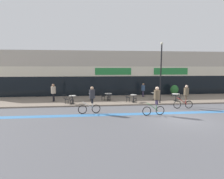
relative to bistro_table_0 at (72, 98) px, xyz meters
The scene contains 26 objects.
ground_plane 9.87m from the bistro_table_0, 33.97° to the right, with size 120.00×120.00×0.00m, color #5B5B60.
sidewalk_slab 8.38m from the bistro_table_0, 12.06° to the left, with size 40.00×5.50×0.12m, color gray.
storefront_facade 10.63m from the bistro_table_0, 38.33° to the left, with size 40.00×4.06×5.63m.
bike_lane_stripe 9.14m from the bistro_table_0, 26.32° to the right, with size 36.00×0.70×0.01m, color #3D7AB7.
bistro_table_0 is the anchor object (origin of this frame).
bistro_table_1 2.40m from the bistro_table_0, 39.93° to the left, with size 0.63×0.63×0.76m.
bistro_table_2 3.87m from the bistro_table_0, 21.08° to the left, with size 0.80×0.80×0.72m.
bistro_table_3 6.09m from the bistro_table_0, ahead, with size 0.64×0.64×0.73m.
bistro_table_4 8.70m from the bistro_table_0, ahead, with size 0.66×0.66×0.76m.
bistro_table_5 10.60m from the bistro_table_0, ahead, with size 0.80×0.80×0.75m.
cafe_chair_0_near 0.63m from the bistro_table_0, 90.58° to the right, with size 0.43×0.59×0.90m.
cafe_chair_0_side 0.63m from the bistro_table_0, behind, with size 0.60×0.45×0.90m.
cafe_chair_1_near 2.05m from the bistro_table_0, 26.60° to the left, with size 0.45×0.60×0.90m.
cafe_chair_2_near 3.70m from the bistro_table_0, 11.96° to the left, with size 0.43×0.59×0.90m.
cafe_chair_2_side 3.30m from the bistro_table_0, 25.07° to the left, with size 0.59×0.43×0.90m.
cafe_chair_3_near 6.09m from the bistro_table_0, ahead, with size 0.43×0.59×0.90m.
cafe_chair_3_side 5.46m from the bistro_table_0, ahead, with size 0.59×0.44×0.90m.
cafe_chair_4_near 8.63m from the bistro_table_0, ahead, with size 0.41×0.58×0.90m.
cafe_chair_5_near 10.60m from the bistro_table_0, ahead, with size 0.40×0.58×0.90m.
planter_pot 12.37m from the bistro_table_0, 15.68° to the left, with size 0.95×0.95×1.35m.
lamp_post 9.02m from the bistro_table_0, ahead, with size 0.26×0.26×5.86m.
cyclist_0 8.13m from the bistro_table_0, 33.81° to the right, with size 1.74×0.51×2.17m.
cyclist_1 4.01m from the bistro_table_0, 61.48° to the right, with size 1.75×0.55×2.13m.
cyclist_2 10.42m from the bistro_table_0, 14.52° to the right, with size 1.76×0.48×2.07m.
pedestrian_near_end 2.47m from the bistro_table_0, 148.47° to the left, with size 0.48×0.48×1.81m.
pedestrian_far_end 8.59m from the bistro_table_0, 22.12° to the left, with size 0.43×0.43×1.60m.
Camera 1 is at (-6.04, -11.49, 3.58)m, focal length 28.00 mm.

